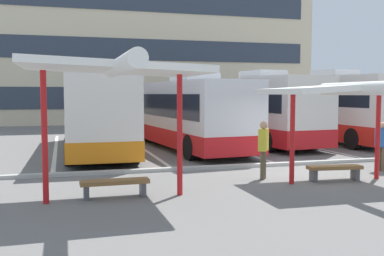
{
  "coord_description": "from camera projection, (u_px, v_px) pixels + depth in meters",
  "views": [
    {
      "loc": [
        -7.56,
        -13.01,
        2.57
      ],
      "look_at": [
        -2.81,
        3.47,
        1.27
      ],
      "focal_mm": 42.23,
      "sensor_mm": 36.0,
      "label": 1
    }
  ],
  "objects": [
    {
      "name": "lane_stripe_3",
      "position": [
        287.0,
        142.0,
        24.1
      ],
      "size": [
        0.16,
        14.0,
        0.01
      ],
      "primitive_type": "cube",
      "color": "white",
      "rests_on": "ground"
    },
    {
      "name": "terminal_building",
      "position": [
        139.0,
        18.0,
        45.13
      ],
      "size": [
        30.22,
        15.02,
        23.08
      ],
      "color": "beige",
      "rests_on": "ground"
    },
    {
      "name": "lane_stripe_0",
      "position": [
        56.0,
        149.0,
        20.83
      ],
      "size": [
        0.16,
        14.0,
        0.01
      ],
      "primitive_type": "cube",
      "color": "white",
      "rests_on": "ground"
    },
    {
      "name": "coach_bus_3",
      "position": [
        316.0,
        108.0,
        25.35
      ],
      "size": [
        3.2,
        12.6,
        3.8
      ],
      "color": "silver",
      "rests_on": "ground"
    },
    {
      "name": "ground_plane",
      "position": [
        304.0,
        173.0,
        14.75
      ],
      "size": [
        160.0,
        160.0,
        0.0
      ],
      "primitive_type": "plane",
      "color": "slate"
    },
    {
      "name": "waiting_passenger_0",
      "position": [
        263.0,
        145.0,
        13.54
      ],
      "size": [
        0.48,
        0.54,
        1.75
      ],
      "color": "brown",
      "rests_on": "ground"
    },
    {
      "name": "platform_kerb",
      "position": [
        283.0,
        164.0,
        16.15
      ],
      "size": [
        44.0,
        0.24,
        0.12
      ],
      "primitive_type": "cube",
      "color": "#ADADA8",
      "rests_on": "ground"
    },
    {
      "name": "waiting_passenger_1",
      "position": [
        382.0,
        143.0,
        14.97
      ],
      "size": [
        0.27,
        0.49,
        1.64
      ],
      "color": "brown",
      "rests_on": "ground"
    },
    {
      "name": "coach_bus_1",
      "position": [
        183.0,
        114.0,
        21.44
      ],
      "size": [
        3.7,
        11.32,
        3.47
      ],
      "color": "silver",
      "rests_on": "ground"
    },
    {
      "name": "coach_bus_0",
      "position": [
        96.0,
        112.0,
        20.12
      ],
      "size": [
        2.86,
        11.2,
        3.74
      ],
      "color": "silver",
      "rests_on": "ground"
    },
    {
      "name": "bench_0",
      "position": [
        115.0,
        184.0,
        11.14
      ],
      "size": [
        1.7,
        0.45,
        0.45
      ],
      "color": "brown",
      "rests_on": "ground"
    },
    {
      "name": "lane_stripe_4",
      "position": [
        350.0,
        140.0,
        25.18
      ],
      "size": [
        0.16,
        14.0,
        0.01
      ],
      "primitive_type": "cube",
      "color": "white",
      "rests_on": "ground"
    },
    {
      "name": "bench_1",
      "position": [
        335.0,
        170.0,
        13.32
      ],
      "size": [
        1.66,
        0.59,
        0.45
      ],
      "color": "brown",
      "rests_on": "ground"
    },
    {
      "name": "waiting_shelter_1",
      "position": [
        343.0,
        90.0,
        12.84
      ],
      "size": [
        3.87,
        4.54,
        2.93
      ],
      "color": "red",
      "rests_on": "ground"
    },
    {
      "name": "lane_stripe_1",
      "position": [
        140.0,
        147.0,
        21.92
      ],
      "size": [
        0.16,
        14.0,
        0.01
      ],
      "primitive_type": "cube",
      "color": "white",
      "rests_on": "ground"
    },
    {
      "name": "lane_stripe_2",
      "position": [
        217.0,
        144.0,
        23.01
      ],
      "size": [
        0.16,
        14.0,
        0.01
      ],
      "primitive_type": "cube",
      "color": "white",
      "rests_on": "ground"
    },
    {
      "name": "coach_bus_2",
      "position": [
        249.0,
        110.0,
        23.84
      ],
      "size": [
        3.56,
        11.41,
        3.71
      ],
      "color": "silver",
      "rests_on": "ground"
    },
    {
      "name": "waiting_shelter_0",
      "position": [
        115.0,
        70.0,
        10.53
      ],
      "size": [
        4.25,
        5.14,
        3.35
      ],
      "color": "red",
      "rests_on": "ground"
    }
  ]
}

